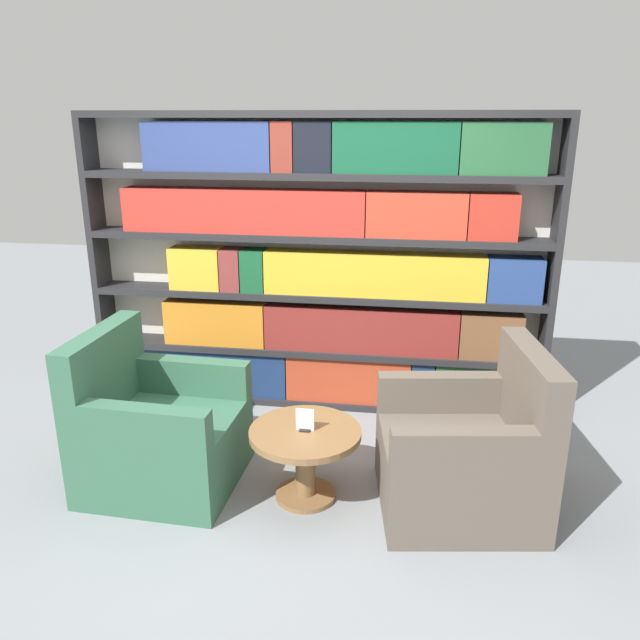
% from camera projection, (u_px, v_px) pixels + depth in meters
% --- Properties ---
extents(ground_plane, '(14.00, 14.00, 0.00)m').
position_uv_depth(ground_plane, '(280.00, 500.00, 3.72)').
color(ground_plane, gray).
extents(bookshelf, '(3.46, 0.30, 2.22)m').
position_uv_depth(bookshelf, '(324.00, 269.00, 4.67)').
color(bookshelf, silver).
rests_on(bookshelf, ground_plane).
extents(armchair_left, '(0.91, 0.86, 0.97)m').
position_uv_depth(armchair_left, '(157.00, 433.00, 3.83)').
color(armchair_left, '#336047').
rests_on(armchair_left, ground_plane).
extents(armchair_right, '(0.99, 0.95, 0.97)m').
position_uv_depth(armchair_right, '(467.00, 456.00, 3.57)').
color(armchair_right, brown).
rests_on(armchair_right, ground_plane).
extents(coffee_table, '(0.66, 0.66, 0.45)m').
position_uv_depth(coffee_table, '(305.00, 449.00, 3.65)').
color(coffee_table, brown).
rests_on(coffee_table, ground_plane).
extents(table_sign, '(0.11, 0.06, 0.13)m').
position_uv_depth(table_sign, '(305.00, 421.00, 3.60)').
color(table_sign, black).
rests_on(table_sign, coffee_table).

